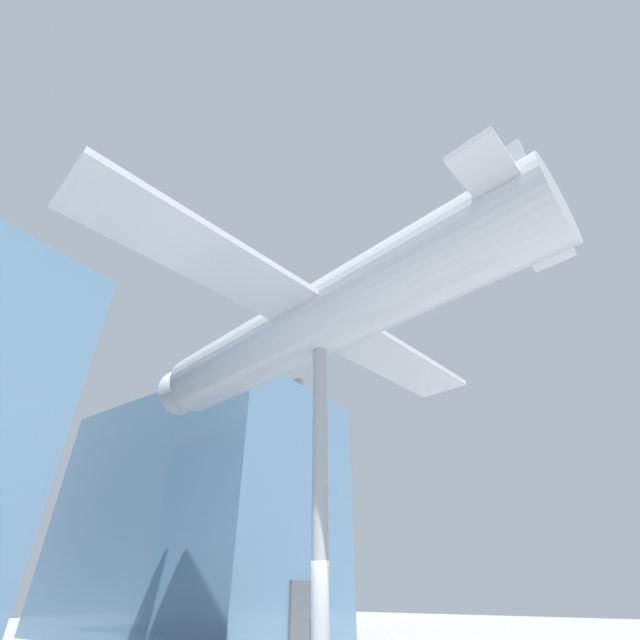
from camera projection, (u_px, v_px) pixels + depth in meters
glass_pavilion_right at (198, 513)px, 23.00m from camera, size 8.28×14.51×11.55m
support_pylon_central at (320, 494)px, 10.41m from camera, size 0.40×0.40×7.85m
suspended_airplane at (313, 324)px, 13.30m from camera, size 14.91×15.61×3.30m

